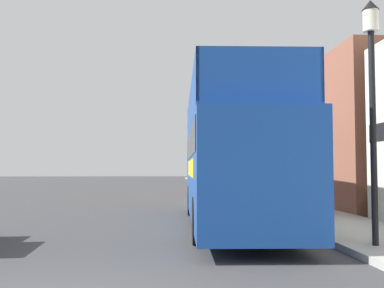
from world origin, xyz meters
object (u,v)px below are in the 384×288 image
parked_car_ahead_of_bus (214,189)px  lamp_post_nearest (372,76)px  lamp_post_second (265,121)px  lamp_post_third (229,140)px  tour_bus (231,164)px

parked_car_ahead_of_bus → lamp_post_nearest: size_ratio=0.91×
lamp_post_second → lamp_post_third: size_ratio=1.07×
parked_car_ahead_of_bus → lamp_post_nearest: 13.71m
lamp_post_nearest → lamp_post_second: (-0.13, 9.26, 0.04)m
lamp_post_nearest → lamp_post_second: bearing=90.8°
lamp_post_nearest → lamp_post_second: 9.26m
tour_bus → lamp_post_nearest: 5.17m
parked_car_ahead_of_bus → lamp_post_third: bearing=76.7°
lamp_post_second → lamp_post_third: (-0.17, 9.26, -0.20)m
tour_bus → lamp_post_nearest: size_ratio=2.08×
parked_car_ahead_of_bus → lamp_post_second: lamp_post_second is taller
parked_car_ahead_of_bus → lamp_post_nearest: (1.80, -13.27, 2.96)m
parked_car_ahead_of_bus → lamp_post_second: 5.28m
parked_car_ahead_of_bus → lamp_post_third: (1.51, 5.24, 2.79)m
parked_car_ahead_of_bus → lamp_post_third: 6.13m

